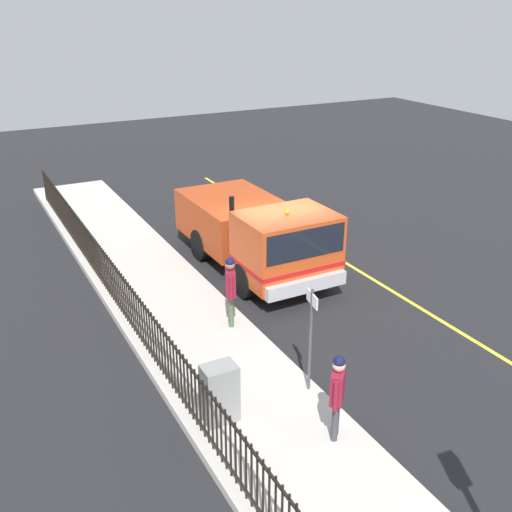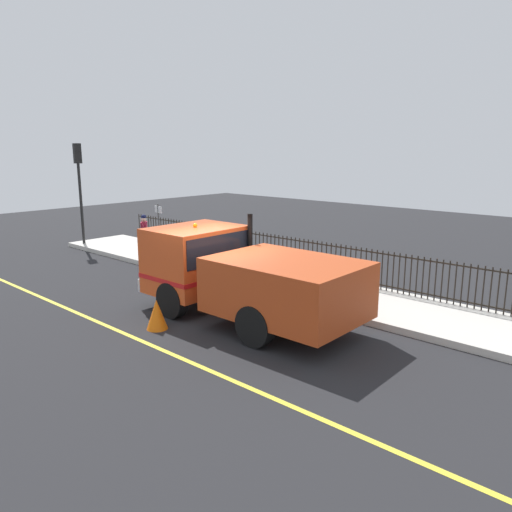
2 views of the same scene
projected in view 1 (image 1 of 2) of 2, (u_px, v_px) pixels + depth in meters
The scene contains 10 objects.
ground_plane at pixel (275, 276), 17.37m from camera, with size 51.84×51.84×0.00m, color #232326.
sidewalk_slab at pixel (163, 299), 15.87m from camera, with size 2.85×23.57×0.18m, color beige.
lane_marking at pixel (343, 261), 18.39m from camera, with size 0.12×21.21×0.01m, color yellow.
work_truck at pixel (259, 231), 17.19m from camera, with size 2.58×6.09×2.60m.
worker_standing at pixel (230, 284), 14.01m from camera, with size 0.39×0.60×1.75m.
pedestrian_distant at pixel (337, 389), 10.31m from camera, with size 0.47×0.49×1.67m.
iron_fence at pixel (115, 284), 15.08m from camera, with size 0.04×20.07×1.20m.
utility_cabinet at pixel (220, 393), 10.94m from camera, with size 0.63×0.45×1.15m, color gray.
traffic_cone at pixel (330, 258), 17.65m from camera, with size 0.52×0.52×0.75m, color orange.
street_sign at pixel (311, 328), 11.50m from camera, with size 0.12×0.50×2.22m.
Camera 1 is at (7.82, 13.68, 7.35)m, focal length 42.13 mm.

